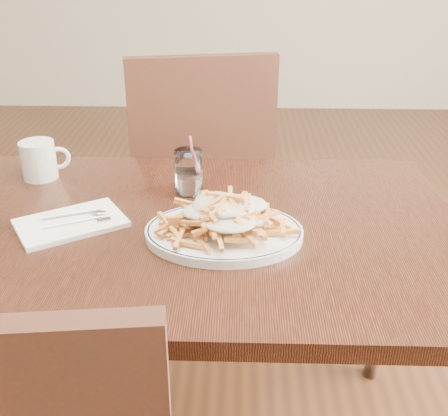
{
  "coord_description": "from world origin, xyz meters",
  "views": [
    {
      "loc": [
        0.1,
        -1.1,
        1.34
      ],
      "look_at": [
        0.07,
        -0.06,
        0.82
      ],
      "focal_mm": 45.0,
      "sensor_mm": 36.0,
      "label": 1
    }
  ],
  "objects_px": {
    "loaded_fries": "(224,211)",
    "coffee_mug": "(40,160)",
    "chair_far": "(200,176)",
    "fries_plate": "(224,233)",
    "water_glass": "(189,175)",
    "table": "(194,254)"
  },
  "relations": [
    {
      "from": "water_glass",
      "to": "coffee_mug",
      "type": "bearing_deg",
      "value": 168.54
    },
    {
      "from": "table",
      "to": "loaded_fries",
      "type": "distance_m",
      "value": 0.17
    },
    {
      "from": "coffee_mug",
      "to": "water_glass",
      "type": "bearing_deg",
      "value": -11.46
    },
    {
      "from": "loaded_fries",
      "to": "water_glass",
      "type": "height_order",
      "value": "water_glass"
    },
    {
      "from": "fries_plate",
      "to": "coffee_mug",
      "type": "distance_m",
      "value": 0.58
    },
    {
      "from": "loaded_fries",
      "to": "coffee_mug",
      "type": "distance_m",
      "value": 0.58
    },
    {
      "from": "chair_far",
      "to": "fries_plate",
      "type": "xyz_separation_m",
      "value": [
        0.11,
        -0.76,
        0.19
      ]
    },
    {
      "from": "loaded_fries",
      "to": "water_glass",
      "type": "relative_size",
      "value": 1.95
    },
    {
      "from": "chair_far",
      "to": "loaded_fries",
      "type": "height_order",
      "value": "chair_far"
    },
    {
      "from": "chair_far",
      "to": "fries_plate",
      "type": "relative_size",
      "value": 2.89
    },
    {
      "from": "fries_plate",
      "to": "water_glass",
      "type": "distance_m",
      "value": 0.25
    },
    {
      "from": "chair_far",
      "to": "water_glass",
      "type": "xyz_separation_m",
      "value": [
        0.01,
        -0.53,
        0.23
      ]
    },
    {
      "from": "table",
      "to": "coffee_mug",
      "type": "xyz_separation_m",
      "value": [
        -0.42,
        0.25,
        0.13
      ]
    },
    {
      "from": "water_glass",
      "to": "fries_plate",
      "type": "bearing_deg",
      "value": -67.53
    },
    {
      "from": "loaded_fries",
      "to": "water_glass",
      "type": "xyz_separation_m",
      "value": [
        -0.09,
        0.23,
        -0.01
      ]
    },
    {
      "from": "table",
      "to": "coffee_mug",
      "type": "height_order",
      "value": "coffee_mug"
    },
    {
      "from": "fries_plate",
      "to": "water_glass",
      "type": "relative_size",
      "value": 2.32
    },
    {
      "from": "coffee_mug",
      "to": "chair_far",
      "type": "bearing_deg",
      "value": 49.46
    },
    {
      "from": "table",
      "to": "fries_plate",
      "type": "xyz_separation_m",
      "value": [
        0.07,
        -0.06,
        0.09
      ]
    },
    {
      "from": "table",
      "to": "loaded_fries",
      "type": "height_order",
      "value": "loaded_fries"
    },
    {
      "from": "loaded_fries",
      "to": "coffee_mug",
      "type": "xyz_separation_m",
      "value": [
        -0.49,
        0.31,
        -0.01
      ]
    },
    {
      "from": "fries_plate",
      "to": "water_glass",
      "type": "xyz_separation_m",
      "value": [
        -0.09,
        0.23,
        0.04
      ]
    }
  ]
}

